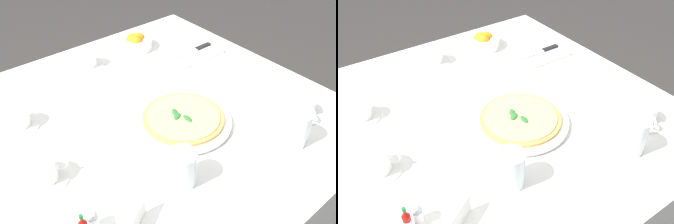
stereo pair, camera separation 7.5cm
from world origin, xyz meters
The scene contains 15 objects.
dining_table centered at (0.00, 0.00, 0.61)m, with size 1.13×1.13×0.74m.
pizza_plate centered at (-0.03, 0.11, 0.75)m, with size 0.31×0.31×0.02m.
pizza centered at (-0.03, 0.11, 0.76)m, with size 0.26×0.26×0.02m.
coffee_cup_back_corner centered at (0.40, 0.05, 0.77)m, with size 0.13×0.13×0.07m.
coffee_cup_right_edge centered at (-0.36, 0.32, 0.76)m, with size 0.13×0.13×0.06m.
coffee_cup_far_left centered at (0.03, -0.39, 0.77)m, with size 0.13×0.13×0.07m.
coffee_cup_near_right centered at (0.37, -0.21, 0.76)m, with size 0.13×0.13×0.06m.
water_glass_center_back centered at (0.13, 0.29, 0.78)m, with size 0.07×0.07×0.11m.
water_glass_far_right centered at (-0.22, 0.39, 0.79)m, with size 0.07×0.07×0.12m.
napkin_folded centered at (-0.36, -0.19, 0.75)m, with size 0.22×0.13×0.02m.
dinner_knife centered at (-0.36, -0.19, 0.76)m, with size 0.20×0.02×0.01m.
citrus_bowl centered at (-0.21, -0.40, 0.76)m, with size 0.15×0.15×0.07m.
hot_sauce_bottle centered at (0.40, 0.27, 0.77)m, with size 0.02×0.02×0.08m.
pepper_shaker centered at (0.38, 0.26, 0.76)m, with size 0.03×0.03×0.06m.
menu_card centered at (0.30, 0.32, 0.77)m, with size 0.08×0.05×0.06m.
Camera 2 is at (0.48, 0.77, 1.45)m, focal length 37.08 mm.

